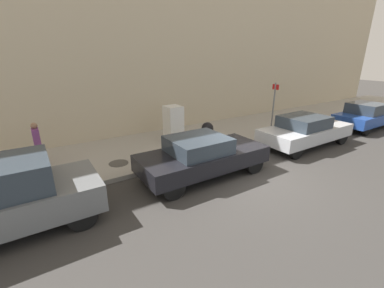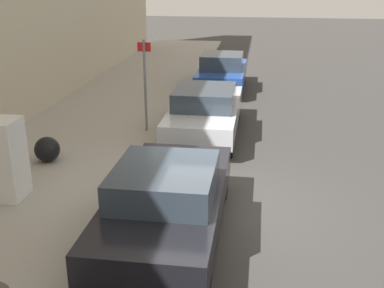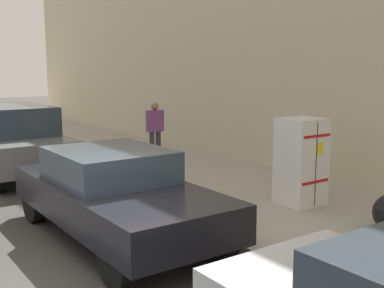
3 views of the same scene
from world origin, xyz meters
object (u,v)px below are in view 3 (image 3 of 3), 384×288
object	(u,v)px
discarded_refrigerator	(301,161)
parked_sedan_dark	(115,192)
pedestrian_walking_far	(155,127)
parked_suv_gray	(13,139)

from	to	relation	value
discarded_refrigerator	parked_sedan_dark	distance (m)	3.52
parked_sedan_dark	discarded_refrigerator	bearing A→B (deg)	167.09
pedestrian_walking_far	parked_suv_gray	size ratio (longest dim) A/B	0.35
parked_suv_gray	parked_sedan_dark	size ratio (longest dim) A/B	1.03
parked_suv_gray	parked_sedan_dark	world-z (taller)	parked_suv_gray
discarded_refrigerator	pedestrian_walking_far	xyz separation A→B (m)	(-0.09, -5.36, 0.10)
discarded_refrigerator	pedestrian_walking_far	size ratio (longest dim) A/B	1.02
pedestrian_walking_far	parked_suv_gray	world-z (taller)	parked_suv_gray
parked_sedan_dark	parked_suv_gray	bearing A→B (deg)	-90.00
discarded_refrigerator	parked_suv_gray	bearing A→B (deg)	-62.11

